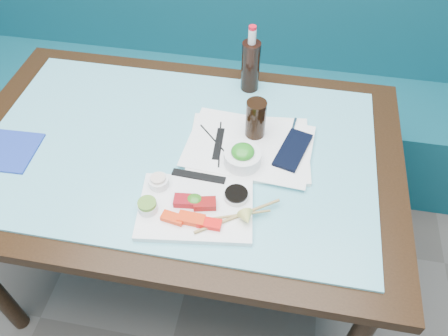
% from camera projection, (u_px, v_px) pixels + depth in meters
% --- Properties ---
extents(booth_bench, '(3.00, 0.56, 1.17)m').
position_uv_depth(booth_bench, '(225.00, 83.00, 2.20)').
color(booth_bench, '#0E4C5A').
rests_on(booth_bench, ground).
extents(dining_table, '(1.40, 0.90, 0.75)m').
position_uv_depth(dining_table, '(180.00, 167.00, 1.44)').
color(dining_table, black).
rests_on(dining_table, ground).
extents(glass_top, '(1.22, 0.76, 0.01)m').
position_uv_depth(glass_top, '(178.00, 149.00, 1.37)').
color(glass_top, '#67BECE').
rests_on(glass_top, dining_table).
extents(sashimi_plate, '(0.34, 0.26, 0.02)m').
position_uv_depth(sashimi_plate, '(196.00, 208.00, 1.21)').
color(sashimi_plate, white).
rests_on(sashimi_plate, glass_top).
extents(salmon_left, '(0.07, 0.04, 0.01)m').
position_uv_depth(salmon_left, '(173.00, 218.00, 1.17)').
color(salmon_left, '#F73409').
rests_on(salmon_left, sashimi_plate).
extents(salmon_mid, '(0.07, 0.04, 0.02)m').
position_uv_depth(salmon_mid, '(191.00, 219.00, 1.16)').
color(salmon_mid, '#FF330A').
rests_on(salmon_mid, sashimi_plate).
extents(salmon_right, '(0.07, 0.03, 0.02)m').
position_uv_depth(salmon_right, '(209.00, 224.00, 1.15)').
color(salmon_right, '#FF0E0A').
rests_on(salmon_right, sashimi_plate).
extents(tuna_left, '(0.07, 0.04, 0.02)m').
position_uv_depth(tuna_left, '(185.00, 201.00, 1.20)').
color(tuna_left, maroon).
rests_on(tuna_left, sashimi_plate).
extents(tuna_right, '(0.07, 0.05, 0.02)m').
position_uv_depth(tuna_right, '(205.00, 204.00, 1.19)').
color(tuna_right, maroon).
rests_on(tuna_right, sashimi_plate).
extents(seaweed_garnish, '(0.05, 0.05, 0.03)m').
position_uv_depth(seaweed_garnish, '(194.00, 200.00, 1.20)').
color(seaweed_garnish, '#30761B').
rests_on(seaweed_garnish, sashimi_plate).
extents(ramekin_wasabi, '(0.06, 0.06, 0.02)m').
position_uv_depth(ramekin_wasabi, '(148.00, 207.00, 1.18)').
color(ramekin_wasabi, white).
rests_on(ramekin_wasabi, sashimi_plate).
extents(wasabi_fill, '(0.06, 0.06, 0.01)m').
position_uv_depth(wasabi_fill, '(147.00, 203.00, 1.17)').
color(wasabi_fill, '#588B2D').
rests_on(wasabi_fill, ramekin_wasabi).
extents(ramekin_ginger, '(0.07, 0.07, 0.02)m').
position_uv_depth(ramekin_ginger, '(159.00, 182.00, 1.24)').
color(ramekin_ginger, white).
rests_on(ramekin_ginger, sashimi_plate).
extents(ginger_fill, '(0.05, 0.05, 0.01)m').
position_uv_depth(ginger_fill, '(158.00, 178.00, 1.23)').
color(ginger_fill, beige).
rests_on(ginger_fill, ramekin_ginger).
extents(soy_dish, '(0.09, 0.09, 0.01)m').
position_uv_depth(soy_dish, '(236.00, 196.00, 1.22)').
color(soy_dish, white).
rests_on(soy_dish, sashimi_plate).
extents(soy_fill, '(0.07, 0.07, 0.01)m').
position_uv_depth(soy_fill, '(236.00, 193.00, 1.21)').
color(soy_fill, black).
rests_on(soy_fill, soy_dish).
extents(lemon_wedge, '(0.05, 0.05, 0.04)m').
position_uv_depth(lemon_wedge, '(246.00, 218.00, 1.15)').
color(lemon_wedge, '#D8D866').
rests_on(lemon_wedge, sashimi_plate).
extents(chopstick_sleeve, '(0.16, 0.03, 0.00)m').
position_uv_depth(chopstick_sleeve, '(199.00, 176.00, 1.27)').
color(chopstick_sleeve, black).
rests_on(chopstick_sleeve, sashimi_plate).
extents(wooden_chopstick_a, '(0.19, 0.07, 0.01)m').
position_uv_depth(wooden_chopstick_a, '(234.00, 216.00, 1.18)').
color(wooden_chopstick_a, '#9E834A').
rests_on(wooden_chopstick_a, sashimi_plate).
extents(wooden_chopstick_b, '(0.21, 0.15, 0.01)m').
position_uv_depth(wooden_chopstick_b, '(238.00, 216.00, 1.17)').
color(wooden_chopstick_b, '#A5884D').
rests_on(wooden_chopstick_b, sashimi_plate).
extents(serving_tray, '(0.40, 0.32, 0.01)m').
position_uv_depth(serving_tray, '(249.00, 147.00, 1.36)').
color(serving_tray, white).
rests_on(serving_tray, glass_top).
extents(paper_placemat, '(0.40, 0.30, 0.00)m').
position_uv_depth(paper_placemat, '(249.00, 146.00, 1.36)').
color(paper_placemat, white).
rests_on(paper_placemat, serving_tray).
extents(seaweed_bowl, '(0.14, 0.14, 0.04)m').
position_uv_depth(seaweed_bowl, '(242.00, 158.00, 1.29)').
color(seaweed_bowl, white).
rests_on(seaweed_bowl, serving_tray).
extents(seaweed_salad, '(0.09, 0.09, 0.03)m').
position_uv_depth(seaweed_salad, '(243.00, 152.00, 1.27)').
color(seaweed_salad, '#24871F').
rests_on(seaweed_salad, seaweed_bowl).
extents(cola_glass, '(0.07, 0.07, 0.13)m').
position_uv_depth(cola_glass, '(256.00, 119.00, 1.34)').
color(cola_glass, black).
rests_on(cola_glass, serving_tray).
extents(navy_pouch, '(0.12, 0.18, 0.01)m').
position_uv_depth(navy_pouch, '(293.00, 150.00, 1.34)').
color(navy_pouch, black).
rests_on(navy_pouch, serving_tray).
extents(fork, '(0.02, 0.08, 0.01)m').
position_uv_depth(fork, '(293.00, 127.00, 1.41)').
color(fork, silver).
rests_on(fork, serving_tray).
extents(black_chopstick_a, '(0.14, 0.15, 0.01)m').
position_uv_depth(black_chopstick_a, '(217.00, 143.00, 1.36)').
color(black_chopstick_a, black).
rests_on(black_chopstick_a, serving_tray).
extents(black_chopstick_b, '(0.03, 0.20, 0.01)m').
position_uv_depth(black_chopstick_b, '(220.00, 144.00, 1.36)').
color(black_chopstick_b, black).
rests_on(black_chopstick_b, serving_tray).
extents(tray_sleeve, '(0.03, 0.14, 0.00)m').
position_uv_depth(tray_sleeve, '(218.00, 144.00, 1.36)').
color(tray_sleeve, black).
rests_on(tray_sleeve, serving_tray).
extents(cola_bottle_body, '(0.08, 0.08, 0.18)m').
position_uv_depth(cola_bottle_body, '(251.00, 66.00, 1.50)').
color(cola_bottle_body, black).
rests_on(cola_bottle_body, glass_top).
extents(cola_bottle_neck, '(0.03, 0.03, 0.05)m').
position_uv_depth(cola_bottle_neck, '(252.00, 36.00, 1.41)').
color(cola_bottle_neck, white).
rests_on(cola_bottle_neck, cola_bottle_body).
extents(cola_bottle_cap, '(0.03, 0.03, 0.01)m').
position_uv_depth(cola_bottle_cap, '(253.00, 28.00, 1.39)').
color(cola_bottle_cap, red).
rests_on(cola_bottle_cap, cola_bottle_neck).
extents(blue_napkin, '(0.18, 0.18, 0.01)m').
position_uv_depth(blue_napkin, '(9.00, 151.00, 1.36)').
color(blue_napkin, '#1B3497').
rests_on(blue_napkin, glass_top).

